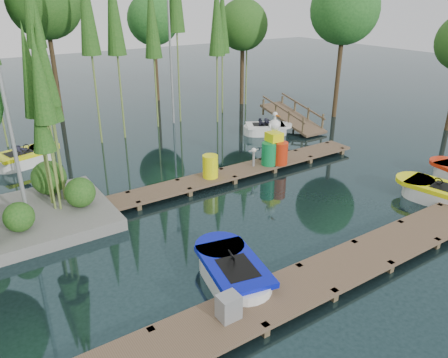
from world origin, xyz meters
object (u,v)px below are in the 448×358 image
boat_yellow_far (26,158)px  drum_cluster (275,148)px  yellow_barrel (210,166)px  boat_blue (233,273)px  utility_cabinet (229,307)px

boat_yellow_far → drum_cluster: drum_cluster is taller
yellow_barrel → drum_cluster: size_ratio=0.41×
boat_blue → drum_cluster: (5.95, 5.51, 0.65)m
boat_yellow_far → utility_cabinet: 13.37m
boat_blue → utility_cabinet: size_ratio=5.48×
boat_blue → utility_cabinet: boat_blue is taller
boat_yellow_far → utility_cabinet: bearing=-77.5°
utility_cabinet → yellow_barrel: 8.01m
boat_blue → utility_cabinet: (-1.04, -1.33, 0.30)m
utility_cabinet → boat_yellow_far: bearing=97.3°
utility_cabinet → yellow_barrel: size_ratio=0.65×
boat_yellow_far → yellow_barrel: (5.59, -6.26, 0.44)m
boat_yellow_far → yellow_barrel: 8.40m
boat_yellow_far → yellow_barrel: boat_yellow_far is taller
boat_yellow_far → utility_cabinet: size_ratio=5.37×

